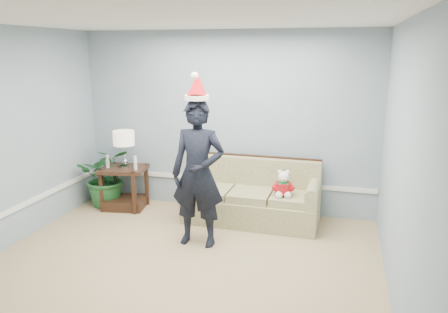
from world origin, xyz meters
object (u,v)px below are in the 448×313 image
object	(u,v)px
teddy_bear	(283,187)
man	(198,174)
table_lamp	(124,140)
houseplant	(107,176)
sofa	(252,199)
side_table	(125,192)

from	to	relation	value
teddy_bear	man	bearing A→B (deg)	-151.83
table_lamp	houseplant	world-z (taller)	table_lamp
houseplant	teddy_bear	size ratio (longest dim) A/B	2.55
man	sofa	bearing A→B (deg)	62.47
table_lamp	teddy_bear	xyz separation A→B (m)	(2.45, -0.16, -0.49)
teddy_bear	side_table	bearing A→B (deg)	165.62
houseplant	side_table	bearing A→B (deg)	-6.56
side_table	man	bearing A→B (deg)	-31.37
man	houseplant	bearing A→B (deg)	151.64
table_lamp	sofa	bearing A→B (deg)	1.00
table_lamp	teddy_bear	bearing A→B (deg)	-3.80
houseplant	sofa	bearing A→B (deg)	-0.15
sofa	man	size ratio (longest dim) A/B	1.04
table_lamp	man	xyz separation A→B (m)	(1.49, -0.93, -0.17)
sofa	man	distance (m)	1.24
side_table	houseplant	distance (m)	0.38
side_table	teddy_bear	size ratio (longest dim) A/B	2.04
sofa	houseplant	xyz separation A→B (m)	(-2.33, 0.01, 0.16)
houseplant	teddy_bear	distance (m)	2.80
sofa	teddy_bear	size ratio (longest dim) A/B	5.16
sofa	teddy_bear	xyz separation A→B (m)	(0.47, -0.20, 0.29)
table_lamp	man	distance (m)	1.77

